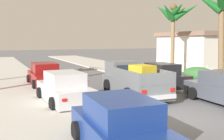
{
  "coord_description": "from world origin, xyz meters",
  "views": [
    {
      "loc": [
        -6.64,
        -7.9,
        3.02
      ],
      "look_at": [
        0.15,
        6.81,
        1.2
      ],
      "focal_mm": 41.88,
      "sensor_mm": 36.0,
      "label": 1
    }
  ],
  "objects_px": {
    "car_left_near": "(161,76)",
    "palm_tree_left_fore": "(174,15)",
    "car_left_mid": "(45,75)",
    "car_right_near": "(64,89)",
    "palm_tree_right_fore": "(221,9)",
    "car_right_mid": "(122,129)",
    "pickup_truck": "(133,81)",
    "hedge_bush": "(199,74)",
    "roadside_house": "(208,51)"
  },
  "relations": [
    {
      "from": "car_left_mid",
      "to": "palm_tree_right_fore",
      "type": "height_order",
      "value": "palm_tree_right_fore"
    },
    {
      "from": "car_left_mid",
      "to": "roadside_house",
      "type": "distance_m",
      "value": 18.08
    },
    {
      "from": "roadside_house",
      "to": "car_left_mid",
      "type": "bearing_deg",
      "value": -169.72
    },
    {
      "from": "car_right_near",
      "to": "car_left_near",
      "type": "bearing_deg",
      "value": 15.44
    },
    {
      "from": "car_left_near",
      "to": "car_right_mid",
      "type": "height_order",
      "value": "same"
    },
    {
      "from": "car_left_mid",
      "to": "palm_tree_left_fore",
      "type": "height_order",
      "value": "palm_tree_left_fore"
    },
    {
      "from": "car_right_mid",
      "to": "roadside_house",
      "type": "xyz_separation_m",
      "value": [
        17.91,
        14.95,
        1.26
      ]
    },
    {
      "from": "car_left_mid",
      "to": "palm_tree_left_fore",
      "type": "bearing_deg",
      "value": 2.42
    },
    {
      "from": "car_left_mid",
      "to": "roadside_house",
      "type": "xyz_separation_m",
      "value": [
        17.75,
        3.22,
        1.26
      ]
    },
    {
      "from": "car_right_near",
      "to": "car_left_mid",
      "type": "xyz_separation_m",
      "value": [
        0.07,
        5.42,
        0.0
      ]
    },
    {
      "from": "palm_tree_left_fore",
      "to": "palm_tree_right_fore",
      "type": "height_order",
      "value": "palm_tree_right_fore"
    },
    {
      "from": "palm_tree_right_fore",
      "to": "palm_tree_left_fore",
      "type": "bearing_deg",
      "value": 86.29
    },
    {
      "from": "car_right_near",
      "to": "car_left_mid",
      "type": "bearing_deg",
      "value": 89.22
    },
    {
      "from": "car_left_mid",
      "to": "palm_tree_left_fore",
      "type": "relative_size",
      "value": 0.69
    },
    {
      "from": "palm_tree_right_fore",
      "to": "hedge_bush",
      "type": "height_order",
      "value": "palm_tree_right_fore"
    },
    {
      "from": "car_right_near",
      "to": "palm_tree_left_fore",
      "type": "bearing_deg",
      "value": 28.0
    },
    {
      "from": "car_left_mid",
      "to": "palm_tree_right_fore",
      "type": "distance_m",
      "value": 12.5
    },
    {
      "from": "car_left_mid",
      "to": "car_right_mid",
      "type": "bearing_deg",
      "value": -90.77
    },
    {
      "from": "pickup_truck",
      "to": "roadside_house",
      "type": "bearing_deg",
      "value": 31.17
    },
    {
      "from": "car_left_near",
      "to": "car_left_mid",
      "type": "xyz_separation_m",
      "value": [
        -6.99,
        3.47,
        0.0
      ]
    },
    {
      "from": "car_right_near",
      "to": "hedge_bush",
      "type": "bearing_deg",
      "value": 12.53
    },
    {
      "from": "car_left_mid",
      "to": "hedge_bush",
      "type": "relative_size",
      "value": 1.52
    },
    {
      "from": "pickup_truck",
      "to": "roadside_house",
      "type": "distance_m",
      "value": 16.3
    },
    {
      "from": "palm_tree_left_fore",
      "to": "palm_tree_right_fore",
      "type": "relative_size",
      "value": 0.98
    },
    {
      "from": "car_right_mid",
      "to": "palm_tree_left_fore",
      "type": "relative_size",
      "value": 0.7
    },
    {
      "from": "car_left_near",
      "to": "car_right_mid",
      "type": "bearing_deg",
      "value": -130.86
    },
    {
      "from": "pickup_truck",
      "to": "car_right_mid",
      "type": "height_order",
      "value": "pickup_truck"
    },
    {
      "from": "roadside_house",
      "to": "palm_tree_left_fore",
      "type": "bearing_deg",
      "value": -157.82
    },
    {
      "from": "roadside_house",
      "to": "pickup_truck",
      "type": "bearing_deg",
      "value": -148.83
    },
    {
      "from": "palm_tree_right_fore",
      "to": "hedge_bush",
      "type": "xyz_separation_m",
      "value": [
        -0.02,
        1.8,
        -4.57
      ]
    },
    {
      "from": "car_right_mid",
      "to": "pickup_truck",
      "type": "bearing_deg",
      "value": 58.58
    },
    {
      "from": "pickup_truck",
      "to": "car_left_mid",
      "type": "relative_size",
      "value": 1.25
    },
    {
      "from": "car_left_mid",
      "to": "car_right_near",
      "type": "bearing_deg",
      "value": -90.78
    },
    {
      "from": "car_right_near",
      "to": "palm_tree_right_fore",
      "type": "distance_m",
      "value": 11.6
    },
    {
      "from": "car_left_near",
      "to": "palm_tree_left_fore",
      "type": "relative_size",
      "value": 0.69
    },
    {
      "from": "car_right_mid",
      "to": "car_right_near",
      "type": "bearing_deg",
      "value": 89.24
    },
    {
      "from": "car_right_near",
      "to": "hedge_bush",
      "type": "height_order",
      "value": "car_right_near"
    },
    {
      "from": "car_right_mid",
      "to": "hedge_bush",
      "type": "distance_m",
      "value": 13.85
    },
    {
      "from": "car_left_near",
      "to": "roadside_house",
      "type": "bearing_deg",
      "value": 31.87
    },
    {
      "from": "palm_tree_left_fore",
      "to": "hedge_bush",
      "type": "height_order",
      "value": "palm_tree_left_fore"
    },
    {
      "from": "car_left_near",
      "to": "palm_tree_right_fore",
      "type": "xyz_separation_m",
      "value": [
        3.65,
        -1.38,
        4.41
      ]
    },
    {
      "from": "car_right_mid",
      "to": "palm_tree_left_fore",
      "type": "height_order",
      "value": "palm_tree_left_fore"
    },
    {
      "from": "car_left_near",
      "to": "car_right_near",
      "type": "xyz_separation_m",
      "value": [
        -7.07,
        -1.95,
        0.0
      ]
    },
    {
      "from": "car_right_mid",
      "to": "roadside_house",
      "type": "bearing_deg",
      "value": 39.87
    },
    {
      "from": "pickup_truck",
      "to": "car_right_mid",
      "type": "relative_size",
      "value": 1.23
    },
    {
      "from": "car_right_near",
      "to": "roadside_house",
      "type": "xyz_separation_m",
      "value": [
        17.82,
        8.64,
        1.26
      ]
    },
    {
      "from": "car_right_near",
      "to": "palm_tree_left_fore",
      "type": "xyz_separation_m",
      "value": [
        11.06,
        5.88,
        4.43
      ]
    },
    {
      "from": "car_right_near",
      "to": "car_left_mid",
      "type": "height_order",
      "value": "same"
    },
    {
      "from": "car_right_near",
      "to": "palm_tree_left_fore",
      "type": "relative_size",
      "value": 0.7
    },
    {
      "from": "roadside_house",
      "to": "car_right_mid",
      "type": "bearing_deg",
      "value": -140.13
    }
  ]
}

